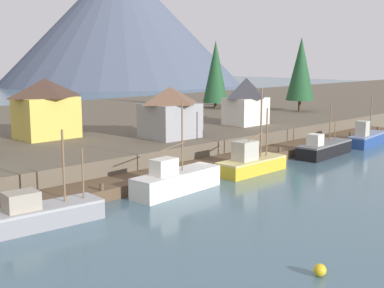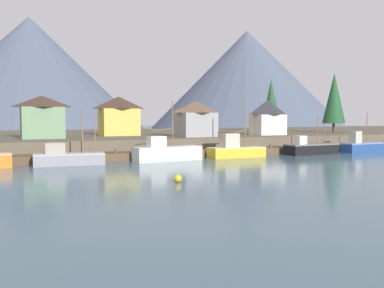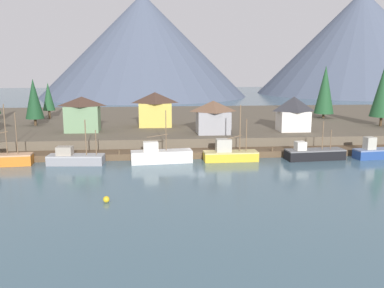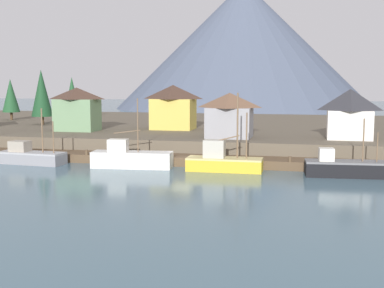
{
  "view_description": "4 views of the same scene",
  "coord_description": "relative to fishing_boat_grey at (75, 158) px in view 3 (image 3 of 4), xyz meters",
  "views": [
    {
      "loc": [
        -34.94,
        -33.66,
        11.69
      ],
      "look_at": [
        1.78,
        3.86,
        2.7
      ],
      "focal_mm": 48.1,
      "sensor_mm": 36.0,
      "label": 1
    },
    {
      "loc": [
        -26.6,
        -54.75,
        5.69
      ],
      "look_at": [
        0.03,
        2.75,
        1.79
      ],
      "focal_mm": 40.84,
      "sensor_mm": 36.0,
      "label": 2
    },
    {
      "loc": [
        -6.59,
        -62.83,
        14.35
      ],
      "look_at": [
        -0.61,
        1.98,
        2.05
      ],
      "focal_mm": 38.86,
      "sensor_mm": 36.0,
      "label": 3
    },
    {
      "loc": [
        13.78,
        -55.43,
        9.63
      ],
      "look_at": [
        0.64,
        1.69,
        2.48
      ],
      "focal_mm": 47.28,
      "sensor_mm": 36.0,
      "label": 4
    }
  ],
  "objects": [
    {
      "name": "ground_plane",
      "position": [
        18.36,
        21.76,
        -1.41
      ],
      "size": [
        400.0,
        400.0,
        1.0
      ],
      "primitive_type": "cube",
      "color": "#476675"
    },
    {
      "name": "dock",
      "position": [
        18.36,
        3.75,
        -0.41
      ],
      "size": [
        80.0,
        4.0,
        1.6
      ],
      "color": "brown",
      "rests_on": "ground_plane"
    },
    {
      "name": "shoreline_bank",
      "position": [
        18.36,
        33.76,
        0.34
      ],
      "size": [
        400.0,
        56.0,
        2.5
      ],
      "primitive_type": "cube",
      "color": "brown",
      "rests_on": "ground_plane"
    },
    {
      "name": "mountain_west_peak",
      "position": [
        7.41,
        141.82,
        22.73
      ],
      "size": [
        97.0,
        97.0,
        47.29
      ],
      "primitive_type": "cone",
      "color": "#4C566B",
      "rests_on": "ground_plane"
    },
    {
      "name": "mountain_central_peak",
      "position": [
        117.66,
        148.88,
        25.0
      ],
      "size": [
        102.53,
        102.53,
        51.82
      ],
      "primitive_type": "cone",
      "color": "#4C566B",
      "rests_on": "ground_plane"
    },
    {
      "name": "fishing_boat_grey",
      "position": [
        0.0,
        0.0,
        0.0
      ],
      "size": [
        8.31,
        3.28,
        6.63
      ],
      "rotation": [
        0.0,
        0.0,
        -0.08
      ],
      "color": "gray",
      "rests_on": "ground_plane"
    },
    {
      "name": "fishing_boat_white",
      "position": [
        12.66,
        -0.01,
        0.17
      ],
      "size": [
        9.28,
        3.25,
        7.86
      ],
      "rotation": [
        0.0,
        0.0,
        0.09
      ],
      "color": "silver",
      "rests_on": "ground_plane"
    },
    {
      "name": "fishing_boat_yellow",
      "position": [
        23.19,
        0.25,
        0.18
      ],
      "size": [
        8.25,
        2.75,
        8.53
      ],
      "rotation": [
        0.0,
        0.0,
        0.01
      ],
      "color": "gold",
      "rests_on": "ground_plane"
    },
    {
      "name": "fishing_boat_black",
      "position": [
        36.38,
        -0.1,
        0.0
      ],
      "size": [
        9.29,
        3.41,
        6.0
      ],
      "rotation": [
        0.0,
        0.0,
        0.08
      ],
      "color": "black",
      "rests_on": "ground_plane"
    },
    {
      "name": "fishing_boat_blue",
      "position": [
        47.03,
        -0.08,
        0.06
      ],
      "size": [
        8.79,
        3.36,
        6.55
      ],
      "rotation": [
        0.0,
        0.0,
        0.13
      ],
      "color": "navy",
      "rests_on": "ground_plane"
    },
    {
      "name": "house_green",
      "position": [
        -1.15,
        15.25,
        4.85
      ],
      "size": [
        6.33,
        4.28,
        6.39
      ],
      "color": "#6B8E66",
      "rests_on": "shoreline_bank"
    },
    {
      "name": "house_yellow",
      "position": [
        12.03,
        20.86,
        5.03
      ],
      "size": [
        6.63,
        4.89,
        6.75
      ],
      "color": "gold",
      "rests_on": "shoreline_bank"
    },
    {
      "name": "house_grey",
      "position": [
        22.2,
        11.3,
        4.55
      ],
      "size": [
        6.0,
        5.22,
        5.81
      ],
      "color": "gray",
      "rests_on": "shoreline_bank"
    },
    {
      "name": "house_white",
      "position": [
        37.26,
        12.68,
        4.83
      ],
      "size": [
        5.72,
        4.23,
        6.34
      ],
      "color": "silver",
      "rests_on": "shoreline_bank"
    },
    {
      "name": "conifer_near_left",
      "position": [
        -11.9,
        35.54,
        6.56
      ],
      "size": [
        2.71,
        2.71,
        8.15
      ],
      "color": "#4C3823",
      "rests_on": "shoreline_bank"
    },
    {
      "name": "conifer_near_right",
      "position": [
        56.78,
        17.15,
        8.69
      ],
      "size": [
        4.69,
        4.69,
        12.33
      ],
      "color": "#4C3823",
      "rests_on": "shoreline_bank"
    },
    {
      "name": "conifer_mid_left",
      "position": [
        50.64,
        30.81,
        8.08
      ],
      "size": [
        4.43,
        4.43,
        11.94
      ],
      "color": "#4C3823",
      "rests_on": "shoreline_bank"
    },
    {
      "name": "conifer_mid_right",
      "position": [
        -12.06,
        24.49,
        6.93
      ],
      "size": [
        3.61,
        3.61,
        9.32
      ],
      "color": "#4C3823",
      "rests_on": "shoreline_bank"
    },
    {
      "name": "channel_buoy",
      "position": [
        6.56,
        -18.09,
        -0.56
      ],
      "size": [
        0.7,
        0.7,
        0.7
      ],
      "primitive_type": "sphere",
      "color": "gold",
      "rests_on": "ground_plane"
    }
  ]
}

